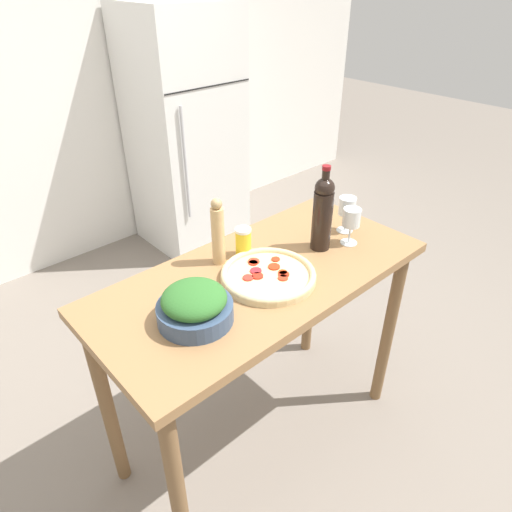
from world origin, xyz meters
TOP-DOWN VIEW (x-y plane):
  - ground_plane at (0.00, 0.00)m, footprint 14.00×14.00m
  - wall_back at (-0.00, 2.17)m, footprint 6.40×0.09m
  - refrigerator at (0.90, 1.80)m, footprint 0.70×0.68m
  - prep_counter at (0.00, 0.00)m, footprint 1.32×0.62m
  - wine_bottle at (0.30, -0.03)m, footprint 0.08×0.08m
  - wine_glass_near at (0.42, -0.09)m, footprint 0.07×0.07m
  - wine_glass_far at (0.49, -0.01)m, footprint 0.07×0.07m
  - pepper_mill at (-0.07, 0.17)m, footprint 0.05×0.05m
  - salad_bowl at (-0.34, -0.05)m, footprint 0.25×0.25m
  - homemade_pizza at (-0.01, -0.04)m, footprint 0.35×0.35m
  - salt_canister at (0.03, 0.14)m, footprint 0.06×0.06m

SIDE VIEW (x-z plane):
  - ground_plane at x=0.00m, z-range 0.00..0.00m
  - prep_counter at x=0.00m, z-range 0.33..1.27m
  - refrigerator at x=0.90m, z-range 0.00..1.74m
  - homemade_pizza at x=-0.01m, z-range 0.94..0.98m
  - salad_bowl at x=-0.34m, z-range 0.94..1.07m
  - salt_canister at x=0.03m, z-range 0.94..1.06m
  - wine_glass_near at x=0.42m, z-range 0.97..1.13m
  - wine_glass_far at x=0.49m, z-range 0.98..1.14m
  - pepper_mill at x=-0.07m, z-range 0.94..1.21m
  - wine_bottle at x=0.30m, z-range 0.93..1.28m
  - wall_back at x=0.00m, z-range 0.00..2.60m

